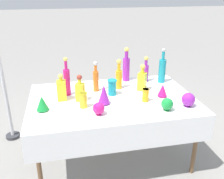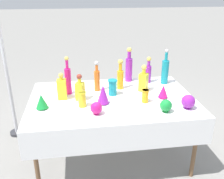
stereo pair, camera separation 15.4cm
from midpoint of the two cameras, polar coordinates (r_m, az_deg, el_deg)
ground_plane at (r=3.13m, az=1.46°, el=-14.66°), size 40.00×40.00×0.00m
display_table at (r=2.73m, az=1.72°, el=-3.23°), size 1.79×1.16×0.76m
tall_bottle_0 at (r=2.81m, az=-8.48°, el=2.36°), size 0.07×0.07×0.44m
tall_bottle_1 at (r=3.17m, az=13.41°, el=4.25°), size 0.09×0.09×0.44m
tall_bottle_2 at (r=2.93m, az=3.42°, el=2.98°), size 0.08×0.08×0.36m
tall_bottle_3 at (r=3.17m, az=9.68°, el=4.02°), size 0.07×0.07×0.33m
tall_bottle_4 at (r=2.87m, az=-1.93°, el=2.57°), size 0.06×0.06×0.36m
tall_bottle_5 at (r=3.18m, az=5.28°, el=5.04°), size 0.09×0.09×0.44m
square_decanter_0 at (r=2.71m, az=-9.77°, el=0.29°), size 0.10×0.10×0.30m
square_decanter_1 at (r=2.66m, az=-5.70°, el=0.02°), size 0.11×0.11×0.29m
square_decanter_2 at (r=2.90m, az=8.73°, el=2.10°), size 0.12×0.12×0.32m
slender_vase_0 at (r=2.52m, az=-5.12°, el=-2.14°), size 0.09×0.09×0.16m
slender_vase_1 at (r=2.64m, az=9.27°, el=-1.38°), size 0.08×0.08×0.14m
slender_vase_2 at (r=2.78m, az=1.73°, el=0.59°), size 0.11×0.11×0.18m
fluted_vase_0 at (r=2.56m, az=-0.34°, el=-1.07°), size 0.13×0.13×0.21m
fluted_vase_1 at (r=2.78m, az=13.20°, el=-0.45°), size 0.11×0.11×0.15m
fluted_vase_2 at (r=2.55m, az=-14.16°, el=-2.63°), size 0.12×0.12×0.15m
round_bowl_0 at (r=2.49m, az=13.97°, el=-3.61°), size 0.12×0.12×0.13m
round_bowl_1 at (r=2.61m, az=18.66°, el=-2.65°), size 0.14×0.14×0.15m
round_bowl_2 at (r=2.38m, az=-1.74°, el=-4.28°), size 0.12×0.12×0.12m
price_tag_left at (r=2.25m, az=-8.28°, el=-7.66°), size 0.06×0.02×0.03m
price_tag_center at (r=2.43m, az=16.06°, el=-5.91°), size 0.05×0.03×0.04m
cardboard_box_behind_left at (r=4.21m, az=1.69°, el=-2.04°), size 0.54×0.42×0.35m
canopy_pole at (r=3.29m, az=-22.22°, el=6.79°), size 0.18×0.18×2.71m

